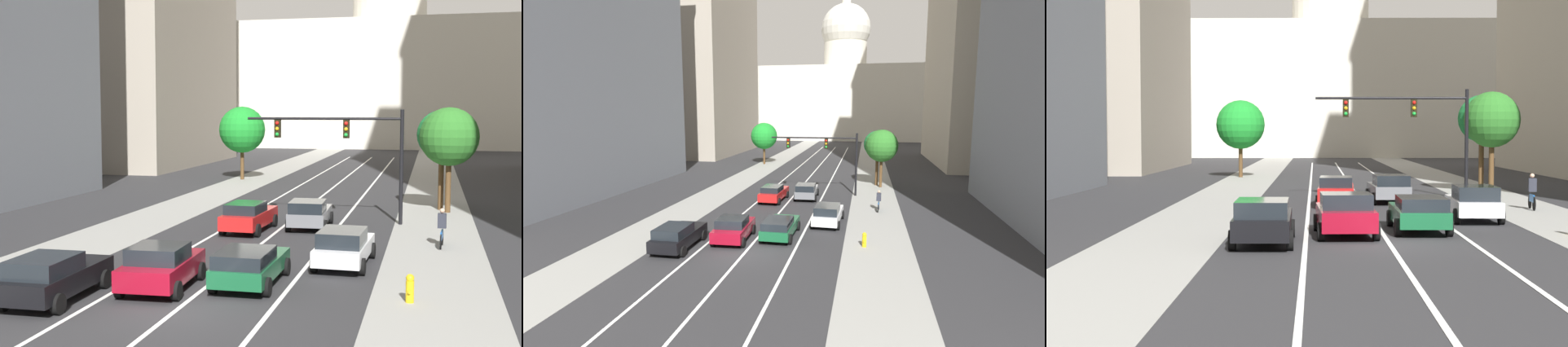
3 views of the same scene
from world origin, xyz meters
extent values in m
plane|color=#2B2B2D|center=(0.00, 40.00, 0.00)|extent=(400.00, 400.00, 0.00)
cube|color=gray|center=(-7.56, 35.00, 0.01)|extent=(4.10, 130.00, 0.01)
cube|color=gray|center=(7.56, 35.00, 0.01)|extent=(4.10, 130.00, 0.01)
cube|color=white|center=(-2.75, 25.00, 0.01)|extent=(0.16, 90.00, 0.01)
cube|color=white|center=(0.00, 25.00, 0.01)|extent=(0.16, 90.00, 0.01)
cube|color=white|center=(2.75, 25.00, 0.01)|extent=(0.16, 90.00, 0.01)
cube|color=gray|center=(-23.87, 14.51, 15.72)|extent=(14.03, 29.22, 31.45)
cube|color=#9E9384|center=(-24.33, 53.45, 27.31)|extent=(14.94, 26.86, 54.61)
cube|color=beige|center=(0.00, 101.78, 9.90)|extent=(46.69, 28.67, 19.79)
cylinder|color=beige|center=(0.00, 101.78, 23.48)|extent=(12.13, 12.13, 7.38)
sphere|color=beige|center=(0.00, 101.78, 31.01)|extent=(13.93, 13.93, 13.93)
cylinder|color=beige|center=(0.00, 101.78, 37.27)|extent=(2.51, 2.51, 3.48)
cube|color=black|center=(-4.13, 0.17, 0.65)|extent=(1.85, 4.61, 0.67)
cube|color=black|center=(-4.12, -0.59, 1.25)|extent=(1.68, 2.30, 0.53)
cylinder|color=black|center=(-5.05, 1.72, 0.32)|extent=(0.23, 0.64, 0.64)
cylinder|color=black|center=(-3.26, 1.75, 0.32)|extent=(0.23, 0.64, 0.64)
cylinder|color=black|center=(-5.01, -1.40, 0.32)|extent=(0.23, 0.64, 0.64)
cylinder|color=black|center=(-3.22, -1.38, 0.32)|extent=(0.23, 0.64, 0.64)
cube|color=slate|center=(1.38, 15.55, 0.64)|extent=(1.97, 4.36, 0.64)
cube|color=black|center=(1.42, 14.52, 1.23)|extent=(1.75, 2.24, 0.55)
cylinder|color=black|center=(0.42, 16.97, 0.32)|extent=(0.25, 0.65, 0.64)
cylinder|color=black|center=(2.22, 17.04, 0.32)|extent=(0.25, 0.65, 0.64)
cylinder|color=black|center=(0.53, 14.05, 0.32)|extent=(0.25, 0.65, 0.64)
cylinder|color=black|center=(2.34, 14.13, 0.32)|extent=(0.25, 0.65, 0.64)
cube|color=red|center=(-1.38, 13.83, 0.66)|extent=(1.90, 4.67, 0.68)
cube|color=black|center=(-1.40, 13.21, 1.24)|extent=(1.67, 2.28, 0.49)
cylinder|color=black|center=(-2.17, 15.43, 0.32)|extent=(0.25, 0.65, 0.64)
cylinder|color=black|center=(-0.46, 15.36, 0.32)|extent=(0.25, 0.65, 0.64)
cylinder|color=black|center=(-2.30, 12.30, 0.32)|extent=(0.25, 0.65, 0.64)
cylinder|color=black|center=(-0.58, 12.23, 0.32)|extent=(0.25, 0.65, 0.64)
cube|color=maroon|center=(-1.38, 2.20, 0.66)|extent=(2.07, 4.17, 0.69)
cube|color=black|center=(-1.36, 1.83, 1.27)|extent=(1.82, 1.96, 0.53)
cylinder|color=black|center=(-2.38, 3.54, 0.32)|extent=(0.25, 0.65, 0.64)
cylinder|color=black|center=(-0.50, 3.63, 0.32)|extent=(0.25, 0.65, 0.64)
cylinder|color=black|center=(-2.25, 0.76, 0.32)|extent=(0.25, 0.65, 0.64)
cylinder|color=black|center=(-0.37, 0.85, 0.32)|extent=(0.25, 0.65, 0.64)
cube|color=silver|center=(4.13, 7.23, 0.62)|extent=(1.94, 4.59, 0.59)
cube|color=black|center=(4.11, 6.61, 1.20)|extent=(1.71, 2.35, 0.57)
cylinder|color=black|center=(3.30, 8.80, 0.32)|extent=(0.24, 0.65, 0.64)
cylinder|color=black|center=(5.07, 8.74, 0.32)|extent=(0.24, 0.65, 0.64)
cylinder|color=black|center=(3.19, 5.73, 0.32)|extent=(0.24, 0.65, 0.64)
cylinder|color=black|center=(4.96, 5.66, 0.32)|extent=(0.24, 0.65, 0.64)
cube|color=#14512D|center=(1.38, 3.51, 0.61)|extent=(1.81, 4.50, 0.57)
cube|color=black|center=(1.38, 2.60, 1.12)|extent=(1.67, 2.42, 0.46)
cylinder|color=black|center=(0.48, 5.04, 0.32)|extent=(0.22, 0.64, 0.64)
cylinder|color=black|center=(2.28, 5.04, 0.32)|extent=(0.22, 0.64, 0.64)
cylinder|color=black|center=(0.47, 1.98, 0.32)|extent=(0.22, 0.64, 0.64)
cylinder|color=black|center=(2.28, 1.98, 0.32)|extent=(0.22, 0.64, 0.64)
cylinder|color=black|center=(5.81, 17.57, 3.00)|extent=(0.20, 0.20, 6.00)
cylinder|color=black|center=(1.70, 17.57, 5.52)|extent=(8.23, 0.14, 0.14)
cube|color=black|center=(2.93, 17.57, 4.97)|extent=(0.32, 0.28, 0.96)
sphere|color=red|center=(2.93, 17.42, 5.27)|extent=(0.20, 0.20, 0.20)
sphere|color=orange|center=(2.93, 17.42, 4.97)|extent=(0.20, 0.20, 0.20)
sphere|color=green|center=(2.93, 17.42, 4.67)|extent=(0.20, 0.20, 0.20)
cube|color=black|center=(-0.77, 17.57, 4.97)|extent=(0.32, 0.28, 0.96)
sphere|color=red|center=(-0.77, 17.42, 5.27)|extent=(0.20, 0.20, 0.20)
sphere|color=orange|center=(-0.77, 17.42, 4.97)|extent=(0.20, 0.20, 0.20)
sphere|color=green|center=(-0.77, 17.42, 4.67)|extent=(0.20, 0.20, 0.20)
cylinder|color=yellow|center=(6.75, 2.36, 0.35)|extent=(0.26, 0.26, 0.70)
sphere|color=yellow|center=(6.75, 2.36, 0.78)|extent=(0.26, 0.26, 0.26)
cylinder|color=yellow|center=(6.75, 2.20, 0.39)|extent=(0.10, 0.12, 0.10)
cylinder|color=black|center=(7.78, 11.24, 0.33)|extent=(0.10, 0.66, 0.66)
cylinder|color=black|center=(7.87, 12.28, 0.33)|extent=(0.10, 0.66, 0.66)
cube|color=#1959B2|center=(7.83, 11.76, 0.55)|extent=(0.14, 1.00, 0.36)
cube|color=#262833|center=(7.82, 11.71, 1.18)|extent=(0.38, 0.31, 0.64)
sphere|color=tan|center=(7.83, 11.78, 1.61)|extent=(0.22, 0.22, 0.22)
cylinder|color=#51381E|center=(8.29, 22.61, 1.62)|extent=(0.32, 0.32, 3.24)
sphere|color=#2A6E25|center=(8.29, 22.61, 4.43)|extent=(3.41, 3.41, 3.41)
cylinder|color=#51381E|center=(7.89, 23.68, 1.74)|extent=(0.32, 0.32, 3.49)
sphere|color=#1B7131|center=(7.89, 23.68, 4.51)|extent=(2.94, 2.94, 2.94)
cylinder|color=#51381E|center=(-8.48, 38.73, 1.45)|extent=(0.32, 0.32, 2.90)
sphere|color=#1B8928|center=(-8.48, 38.73, 4.29)|extent=(3.95, 3.95, 3.95)
camera|label=1|loc=(7.32, -19.62, 5.99)|focal=48.65mm
camera|label=2|loc=(6.70, -22.09, 8.17)|focal=28.56mm
camera|label=3|loc=(-2.45, -25.88, 3.67)|focal=54.91mm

